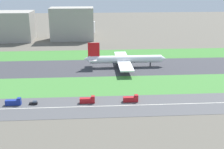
{
  "coord_description": "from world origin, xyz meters",
  "views": [
    {
      "loc": [
        -3.39,
        -214.94,
        65.11
      ],
      "look_at": [
        8.92,
        -36.5,
        6.0
      ],
      "focal_mm": 45.77,
      "sensor_mm": 36.0,
      "label": 1
    }
  ],
  "objects_px": {
    "truck_0": "(131,99)",
    "hangar_building": "(72,24)",
    "car_1": "(34,103)",
    "terminal_building": "(15,26)",
    "airliner": "(124,59)",
    "truck_1": "(14,102)",
    "fuel_tank_west": "(87,27)",
    "truck_2": "(88,100)"
  },
  "relations": [
    {
      "from": "terminal_building",
      "to": "fuel_tank_west",
      "type": "distance_m",
      "value": 92.21
    },
    {
      "from": "truck_1",
      "to": "terminal_building",
      "type": "relative_size",
      "value": 0.21
    },
    {
      "from": "truck_1",
      "to": "truck_2",
      "type": "height_order",
      "value": "same"
    },
    {
      "from": "airliner",
      "to": "truck_0",
      "type": "xyz_separation_m",
      "value": [
        -3.1,
        -68.0,
        -4.56
      ]
    },
    {
      "from": "truck_2",
      "to": "hangar_building",
      "type": "height_order",
      "value": "hangar_building"
    },
    {
      "from": "airliner",
      "to": "truck_2",
      "type": "relative_size",
      "value": 7.74
    },
    {
      "from": "car_1",
      "to": "terminal_building",
      "type": "xyz_separation_m",
      "value": [
        -53.48,
        182.0,
        15.23
      ]
    },
    {
      "from": "truck_1",
      "to": "hangar_building",
      "type": "relative_size",
      "value": 0.17
    },
    {
      "from": "truck_2",
      "to": "terminal_building",
      "type": "height_order",
      "value": "terminal_building"
    },
    {
      "from": "car_1",
      "to": "fuel_tank_west",
      "type": "height_order",
      "value": "fuel_tank_west"
    },
    {
      "from": "fuel_tank_west",
      "to": "truck_0",
      "type": "bearing_deg",
      "value": -83.08
    },
    {
      "from": "car_1",
      "to": "truck_0",
      "type": "distance_m",
      "value": 54.04
    },
    {
      "from": "airliner",
      "to": "truck_1",
      "type": "xyz_separation_m",
      "value": [
        -67.87,
        -68.0,
        -4.56
      ]
    },
    {
      "from": "terminal_building",
      "to": "hangar_building",
      "type": "height_order",
      "value": "hangar_building"
    },
    {
      "from": "truck_0",
      "to": "fuel_tank_west",
      "type": "distance_m",
      "value": 228.73
    },
    {
      "from": "hangar_building",
      "to": "truck_0",
      "type": "bearing_deg",
      "value": -76.5
    },
    {
      "from": "truck_2",
      "to": "fuel_tank_west",
      "type": "bearing_deg",
      "value": 90.81
    },
    {
      "from": "car_1",
      "to": "truck_0",
      "type": "xyz_separation_m",
      "value": [
        54.04,
        -0.0,
        0.75
      ]
    },
    {
      "from": "truck_1",
      "to": "fuel_tank_west",
      "type": "bearing_deg",
      "value": 80.69
    },
    {
      "from": "car_1",
      "to": "fuel_tank_west",
      "type": "relative_size",
      "value": 0.22
    },
    {
      "from": "truck_1",
      "to": "truck_0",
      "type": "relative_size",
      "value": 1.0
    },
    {
      "from": "hangar_building",
      "to": "fuel_tank_west",
      "type": "relative_size",
      "value": 2.42
    },
    {
      "from": "car_1",
      "to": "hangar_building",
      "type": "xyz_separation_m",
      "value": [
        10.36,
        182.0,
        17.24
      ]
    },
    {
      "from": "hangar_building",
      "to": "airliner",
      "type": "bearing_deg",
      "value": -67.69
    },
    {
      "from": "truck_1",
      "to": "fuel_tank_west",
      "type": "distance_m",
      "value": 230.1
    },
    {
      "from": "car_1",
      "to": "fuel_tank_west",
      "type": "bearing_deg",
      "value": 83.34
    },
    {
      "from": "hangar_building",
      "to": "car_1",
      "type": "bearing_deg",
      "value": -93.26
    },
    {
      "from": "fuel_tank_west",
      "to": "terminal_building",
      "type": "bearing_deg",
      "value": -150.64
    },
    {
      "from": "airliner",
      "to": "truck_0",
      "type": "distance_m",
      "value": 68.22
    },
    {
      "from": "truck_1",
      "to": "hangar_building",
      "type": "height_order",
      "value": "hangar_building"
    },
    {
      "from": "airliner",
      "to": "truck_1",
      "type": "relative_size",
      "value": 7.74
    },
    {
      "from": "airliner",
      "to": "hangar_building",
      "type": "distance_m",
      "value": 123.8
    },
    {
      "from": "car_1",
      "to": "fuel_tank_west",
      "type": "xyz_separation_m",
      "value": [
        26.5,
        227.0,
        6.24
      ]
    },
    {
      "from": "truck_0",
      "to": "truck_1",
      "type": "bearing_deg",
      "value": 180.0
    },
    {
      "from": "car_1",
      "to": "truck_1",
      "type": "distance_m",
      "value": 10.75
    },
    {
      "from": "car_1",
      "to": "truck_1",
      "type": "height_order",
      "value": "truck_1"
    },
    {
      "from": "truck_0",
      "to": "hangar_building",
      "type": "distance_m",
      "value": 187.89
    },
    {
      "from": "truck_1",
      "to": "fuel_tank_west",
      "type": "relative_size",
      "value": 0.42
    },
    {
      "from": "car_1",
      "to": "truck_2",
      "type": "bearing_deg",
      "value": -0.0
    },
    {
      "from": "truck_2",
      "to": "car_1",
      "type": "bearing_deg",
      "value": 180.0
    },
    {
      "from": "car_1",
      "to": "truck_0",
      "type": "bearing_deg",
      "value": -0.0
    },
    {
      "from": "truck_0",
      "to": "terminal_building",
      "type": "bearing_deg",
      "value": 120.57
    }
  ]
}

